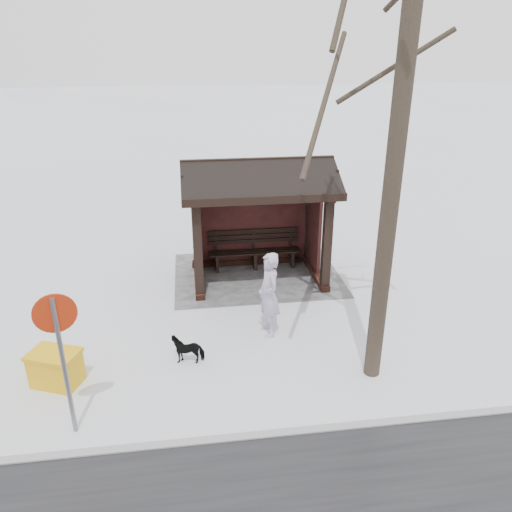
{
  "coord_description": "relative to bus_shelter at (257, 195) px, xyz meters",
  "views": [
    {
      "loc": [
        1.63,
        11.36,
        5.58
      ],
      "look_at": [
        0.16,
        0.8,
        0.97
      ],
      "focal_mm": 35.0,
      "sensor_mm": 36.0,
      "label": 1
    }
  ],
  "objects": [
    {
      "name": "dog",
      "position": [
        1.81,
        3.5,
        -1.9
      ],
      "size": [
        0.65,
        0.35,
        0.53
      ],
      "primitive_type": "imported",
      "rotation": [
        0.0,
        0.0,
        1.47
      ],
      "color": "black",
      "rests_on": "ground"
    },
    {
      "name": "trampled_patch",
      "position": [
        0.0,
        -0.04,
        -2.16
      ],
      "size": [
        4.2,
        3.2,
        0.02
      ],
      "primitive_type": "cube",
      "color": "gray",
      "rests_on": "ground"
    },
    {
      "name": "bus_shelter",
      "position": [
        0.0,
        0.0,
        0.0
      ],
      "size": [
        3.6,
        2.4,
        3.09
      ],
      "color": "#381D14",
      "rests_on": "ground"
    },
    {
      "name": "grit_bin",
      "position": [
        4.1,
        3.89,
        -1.84
      ],
      "size": [
        1.0,
        0.85,
        0.65
      ],
      "rotation": [
        0.0,
        0.0,
        -0.39
      ],
      "color": "#DEA10D",
      "rests_on": "ground"
    },
    {
      "name": "pedestrian",
      "position": [
        0.15,
        2.77,
        -1.27
      ],
      "size": [
        0.53,
        0.71,
        1.79
      ],
      "primitive_type": "imported",
      "rotation": [
        0.0,
        0.0,
        1.74
      ],
      "color": "#AEA2BE",
      "rests_on": "ground"
    },
    {
      "name": "ground",
      "position": [
        0.0,
        0.16,
        -2.17
      ],
      "size": [
        120.0,
        120.0,
        0.0
      ],
      "primitive_type": "plane",
      "color": "silver",
      "rests_on": "ground"
    },
    {
      "name": "road_sign",
      "position": [
        3.58,
        5.12,
        -0.45
      ],
      "size": [
        0.6,
        0.19,
        2.38
      ],
      "rotation": [
        0.0,
        0.0,
        0.26
      ],
      "color": "slate",
      "rests_on": "ground"
    },
    {
      "name": "kerb",
      "position": [
        0.0,
        5.66,
        -2.16
      ],
      "size": [
        120.0,
        0.15,
        0.06
      ],
      "primitive_type": "cube",
      "color": "gray",
      "rests_on": "ground"
    }
  ]
}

